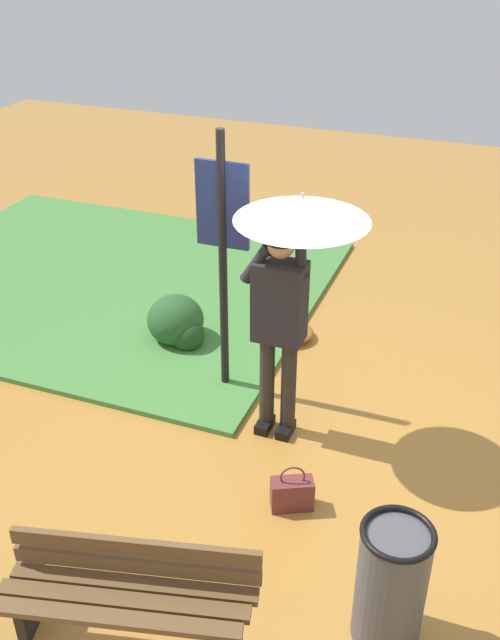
# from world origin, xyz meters

# --- Properties ---
(ground_plane) EXTENTS (18.00, 18.00, 0.00)m
(ground_plane) POSITION_xyz_m (0.00, 0.00, 0.00)
(ground_plane) COLOR #B27A33
(grass_verge) EXTENTS (4.80, 4.00, 0.05)m
(grass_verge) POSITION_xyz_m (-2.83, 1.95, 0.03)
(grass_verge) COLOR #47843D
(grass_verge) RESTS_ON ground_plane
(person_with_umbrella) EXTENTS (0.96, 0.96, 2.04)m
(person_with_umbrella) POSITION_xyz_m (-0.07, 0.22, 1.55)
(person_with_umbrella) COLOR #2D2823
(person_with_umbrella) RESTS_ON ground_plane
(info_sign_post) EXTENTS (0.44, 0.07, 2.30)m
(info_sign_post) POSITION_xyz_m (-0.77, 0.62, 1.44)
(info_sign_post) COLOR black
(info_sign_post) RESTS_ON ground_plane
(handbag) EXTENTS (0.33, 0.26, 0.37)m
(handbag) POSITION_xyz_m (0.24, -0.59, 0.13)
(handbag) COLOR brown
(handbag) RESTS_ON ground_plane
(park_bench) EXTENTS (1.42, 0.69, 0.75)m
(park_bench) POSITION_xyz_m (-0.26, -2.00, 0.40)
(park_bench) COLOR black
(park_bench) RESTS_ON ground_plane
(trash_bin) EXTENTS (0.42, 0.42, 0.83)m
(trash_bin) POSITION_xyz_m (1.07, -1.37, 0.42)
(trash_bin) COLOR #4C4C51
(trash_bin) RESTS_ON ground_plane
(shrub_cluster) EXTENTS (0.60, 0.55, 0.49)m
(shrub_cluster) POSITION_xyz_m (-1.47, 1.11, 0.23)
(shrub_cluster) COLOR #285628
(shrub_cluster) RESTS_ON ground_plane
(leaf_pile_near_person) EXTENTS (0.62, 0.50, 0.14)m
(leaf_pile_near_person) POSITION_xyz_m (-0.57, 1.60, 0.07)
(leaf_pile_near_person) COLOR #A86023
(leaf_pile_near_person) RESTS_ON ground_plane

